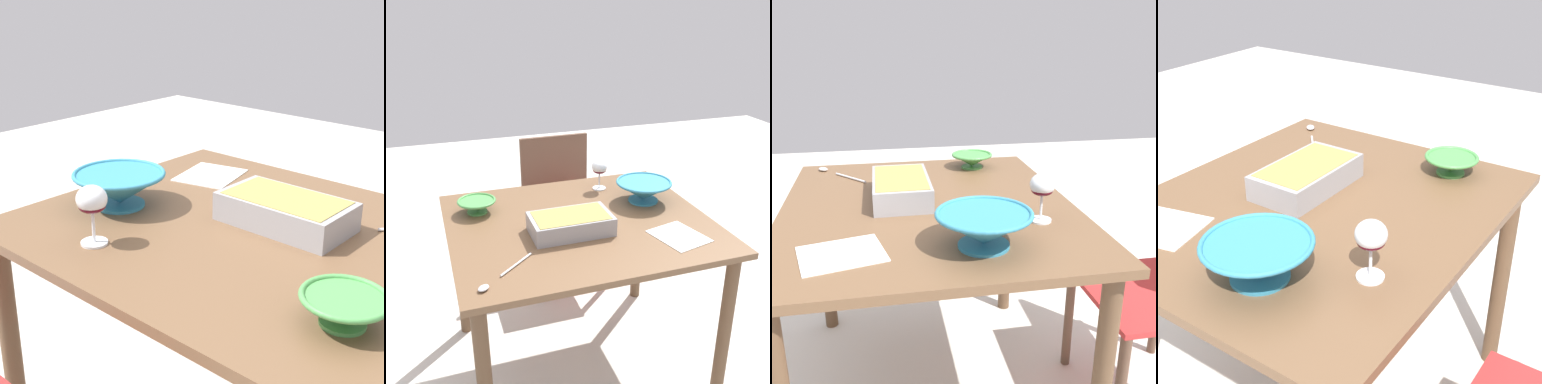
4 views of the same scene
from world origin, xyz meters
The scene contains 6 objects.
dining_table centered at (0.00, 0.00, 0.65)m, with size 1.10×0.95×0.76m.
wine_glass centered at (-0.21, -0.32, 0.87)m, with size 0.07×0.07×0.15m.
casserole_dish centered at (0.07, 0.08, 0.80)m, with size 0.33×0.19×0.08m.
mixing_bowl centered at (-0.35, -0.11, 0.82)m, with size 0.26×0.26×0.10m.
small_bowl centered at (0.40, -0.23, 0.80)m, with size 0.17×0.17×0.06m.
napkin centered at (-0.33, 0.26, 0.76)m, with size 0.18×0.21×0.00m, color white.
Camera 1 is at (0.82, -1.12, 1.37)m, focal length 54.92 mm.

